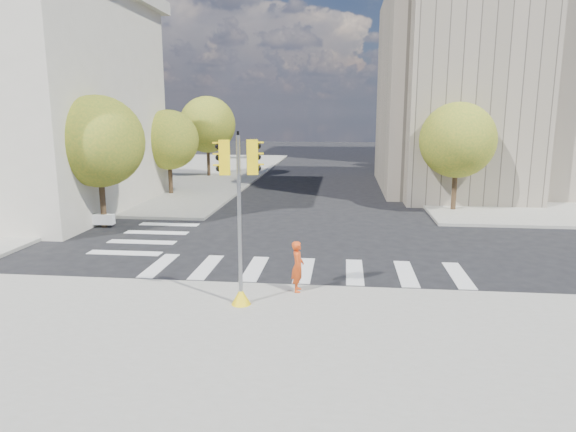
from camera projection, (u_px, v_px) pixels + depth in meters
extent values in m
plane|color=black|center=(311.00, 255.00, 20.41)|extent=(160.00, 160.00, 0.00)
cube|color=gray|center=(273.00, 410.00, 9.67)|extent=(30.00, 14.00, 0.15)
cube|color=gray|center=(565.00, 178.00, 43.59)|extent=(28.00, 40.00, 0.15)
cube|color=gray|center=(115.00, 172.00, 47.85)|extent=(28.00, 40.00, 0.15)
cube|color=gray|center=(567.00, 92.00, 36.69)|extent=(26.00, 14.00, 14.00)
cube|color=gray|center=(468.00, 90.00, 32.67)|extent=(8.00, 8.00, 14.00)
cube|color=#9EA0A3|center=(538.00, 24.00, 56.00)|extent=(20.00, 18.00, 30.00)
cylinder|color=#382616|center=(103.00, 203.00, 25.18)|extent=(0.28, 0.28, 2.45)
sphere|color=#557521|center=(98.00, 142.00, 24.58)|extent=(4.40, 4.40, 4.40)
cylinder|color=#382616|center=(171.00, 180.00, 34.95)|extent=(0.28, 0.28, 2.17)
sphere|color=#557521|center=(169.00, 140.00, 34.41)|extent=(4.00, 4.00, 4.00)
cylinder|color=#382616|center=(209.00, 162.00, 44.64)|extent=(0.28, 0.28, 2.62)
sphere|color=#557521|center=(207.00, 125.00, 44.00)|extent=(4.80, 4.80, 4.80)
cylinder|color=#382616|center=(454.00, 191.00, 29.11)|extent=(0.28, 0.28, 2.38)
sphere|color=#557521|center=(457.00, 140.00, 28.54)|extent=(4.20, 4.20, 4.20)
cylinder|color=#382616|center=(423.00, 168.00, 40.79)|extent=(0.28, 0.28, 2.52)
sphere|color=#557521|center=(425.00, 128.00, 40.17)|extent=(4.60, 4.60, 4.60)
cylinder|color=#382616|center=(406.00, 156.00, 52.51)|extent=(0.28, 0.28, 2.27)
sphere|color=#557521|center=(407.00, 129.00, 51.96)|extent=(4.00, 4.00, 4.00)
cylinder|color=black|center=(452.00, 135.00, 32.37)|extent=(0.12, 0.12, 8.00)
cube|color=black|center=(456.00, 70.00, 31.57)|extent=(0.35, 0.18, 0.22)
cylinder|color=black|center=(420.00, 129.00, 46.01)|extent=(0.12, 0.12, 8.00)
cube|color=black|center=(423.00, 83.00, 45.21)|extent=(0.35, 0.18, 0.22)
cone|color=yellow|center=(241.00, 296.00, 14.75)|extent=(0.56, 0.56, 0.50)
cylinder|color=gray|center=(240.00, 222.00, 14.32)|extent=(0.11, 0.11, 4.83)
cylinder|color=black|center=(238.00, 133.00, 13.83)|extent=(0.07, 0.07, 0.12)
cylinder|color=gray|center=(238.00, 157.00, 13.96)|extent=(0.89, 0.29, 0.06)
cube|color=yellow|center=(224.00, 158.00, 13.91)|extent=(0.35, 0.29, 0.95)
cube|color=yellow|center=(252.00, 157.00, 14.02)|extent=(0.35, 0.29, 0.95)
imported|color=#CF4213|center=(298.00, 266.00, 15.75)|extent=(0.40, 0.59, 1.59)
cube|color=white|center=(55.00, 218.00, 25.51)|extent=(6.01, 0.56, 0.50)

